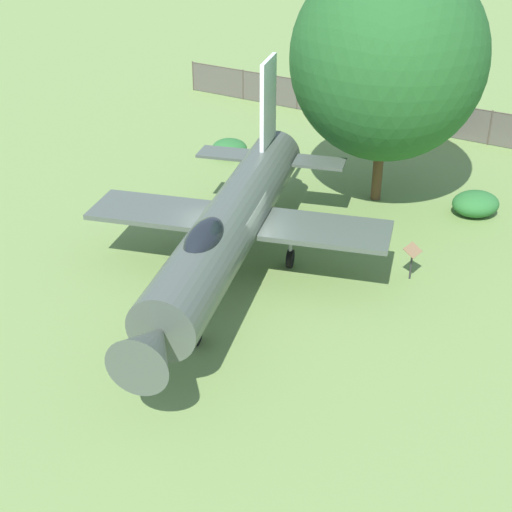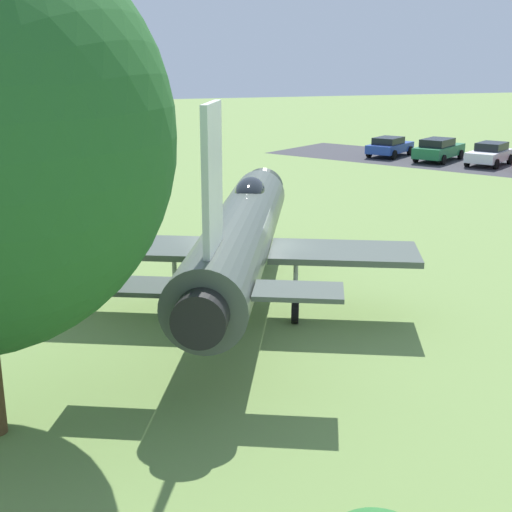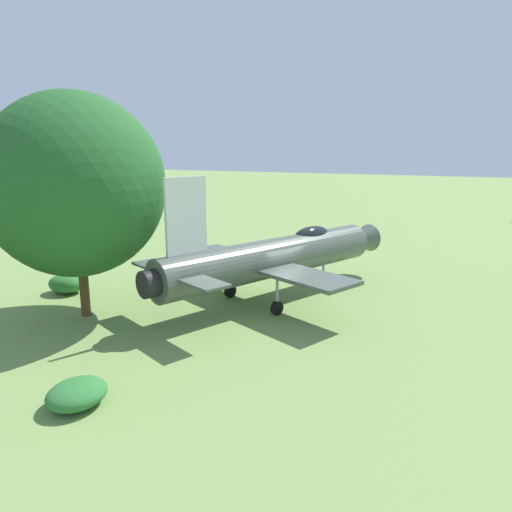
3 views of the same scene
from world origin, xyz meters
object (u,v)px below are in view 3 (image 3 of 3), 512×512
at_px(display_jet, 278,256).
at_px(shrub_near_fence, 66,284).
at_px(shade_tree, 76,186).
at_px(shrub_by_tree, 77,394).
at_px(info_plaque, 181,266).

xyz_separation_m(display_jet, shrub_near_fence, (-9.68, -3.25, -1.58)).
bearing_deg(shade_tree, shrub_by_tree, -49.22).
height_order(shrub_near_fence, info_plaque, info_plaque).
xyz_separation_m(shrub_near_fence, info_plaque, (4.04, 3.94, 0.39)).
height_order(shrub_by_tree, info_plaque, info_plaque).
bearing_deg(display_jet, shade_tree, 154.24).
distance_m(display_jet, shade_tree, 9.11).
bearing_deg(shrub_by_tree, display_jet, 81.30).
xyz_separation_m(shade_tree, info_plaque, (0.92, 6.03, -4.57)).
distance_m(shade_tree, shrub_near_fence, 6.22).
relative_size(display_jet, shrub_near_fence, 7.55).
relative_size(display_jet, info_plaque, 11.53).
height_order(display_jet, shrub_near_fence, display_jet).
relative_size(display_jet, shrub_by_tree, 7.56).
bearing_deg(display_jet, shrub_near_fence, 133.64).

